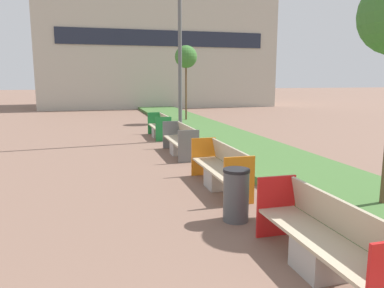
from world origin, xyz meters
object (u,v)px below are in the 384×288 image
Objects in this scene: bench_orange_frame at (221,171)px; bench_green_frame at (160,128)px; litter_bin at (236,195)px; sapling_tree_far at (186,57)px; bench_grey_frame at (181,143)px; bench_red_frame at (323,244)px; street_lamp_post at (180,14)px.

bench_orange_frame and bench_green_frame have the same top height.
sapling_tree_far is at bearing 79.24° from litter_bin.
bench_grey_frame is (0.00, 3.83, 0.00)m from bench_orange_frame.
bench_green_frame is 9.47m from litter_bin.
bench_red_frame is at bearing -90.00° from bench_orange_frame.
bench_orange_frame is 7.55m from bench_green_frame.
bench_orange_frame is at bearing 78.29° from litter_bin.
bench_orange_frame is 12.87m from sapling_tree_far.
bench_red_frame is 3.81m from bench_orange_frame.
sapling_tree_far is (2.70, 14.18, 3.05)m from litter_bin.
street_lamp_post is (0.61, 2.63, 4.36)m from bench_grey_frame.
bench_green_frame is at bearing 90.03° from bench_orange_frame.
bench_red_frame is at bearing -90.00° from bench_grey_frame.
sapling_tree_far is (2.30, 4.72, 3.14)m from bench_green_frame.
sapling_tree_far is (1.69, 5.82, -1.23)m from street_lamp_post.
bench_orange_frame is 1.13× the size of bench_green_frame.
bench_orange_frame is 0.58× the size of sapling_tree_far.
bench_grey_frame is (0.00, 7.64, 0.00)m from bench_red_frame.
bench_red_frame is at bearing -93.40° from street_lamp_post.
bench_green_frame is 6.12m from sapling_tree_far.
litter_bin is (-0.40, -5.74, 0.08)m from bench_grey_frame.
street_lamp_post is at bearing 83.15° from litter_bin.
street_lamp_post is at bearing 84.61° from bench_orange_frame.
bench_grey_frame is 3.72m from bench_green_frame.
bench_green_frame is at bearing 90.06° from bench_grey_frame.
litter_bin is 0.22× the size of sapling_tree_far.
bench_grey_frame is 1.14× the size of bench_green_frame.
street_lamp_post is at bearing 76.96° from bench_grey_frame.
litter_bin is at bearing -96.85° from street_lamp_post.
bench_grey_frame is at bearing -105.24° from sapling_tree_far.
litter_bin is 9.45m from street_lamp_post.
bench_red_frame is 0.99× the size of bench_grey_frame.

